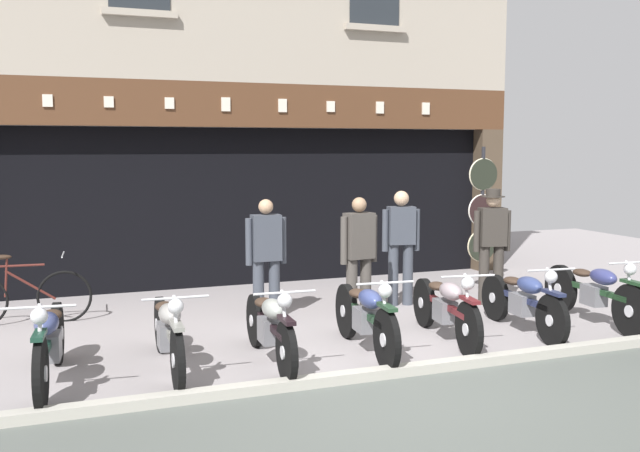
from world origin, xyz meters
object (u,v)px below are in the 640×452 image
at_px(motorcycle_far_left, 49,342).
at_px(motorcycle_far_right, 595,292).
at_px(advert_board_far, 56,197).
at_px(motorcycle_center_right, 446,307).
at_px(advert_board_near, 127,189).
at_px(shopkeeper_center, 359,252).
at_px(motorcycle_center, 366,316).
at_px(tyre_sign_pole, 482,211).
at_px(salesman_right, 401,242).
at_px(leaning_bicycle, 22,296).
at_px(motorcycle_left, 168,331).
at_px(motorcycle_center_left, 270,326).
at_px(salesman_left, 266,253).
at_px(assistant_far_right, 492,241).
at_px(motorcycle_right, 523,300).

relative_size(motorcycle_far_left, motorcycle_far_right, 0.99).
height_order(motorcycle_far_right, advert_board_far, advert_board_far).
bearing_deg(motorcycle_center_right, advert_board_near, -45.26).
xyz_separation_m(shopkeeper_center, advert_board_near, (-2.65, 3.00, 0.73)).
height_order(motorcycle_center, advert_board_near, advert_board_near).
relative_size(motorcycle_center_right, advert_board_near, 2.05).
height_order(motorcycle_far_right, tyre_sign_pole, tyre_sign_pole).
relative_size(salesman_right, leaning_bicycle, 0.97).
distance_m(motorcycle_left, motorcycle_far_right, 5.46).
relative_size(motorcycle_center, motorcycle_far_right, 0.96).
height_order(motorcycle_center_left, salesman_left, salesman_left).
relative_size(motorcycle_left, assistant_far_right, 1.23).
relative_size(motorcycle_center_right, leaning_bicycle, 1.16).
height_order(motorcycle_center_right, advert_board_far, advert_board_far).
relative_size(tyre_sign_pole, advert_board_far, 2.45).
xyz_separation_m(motorcycle_center_left, motorcycle_far_right, (4.42, 0.14, 0.02)).
distance_m(motorcycle_center, motorcycle_right, 2.19).
xyz_separation_m(motorcycle_left, salesman_right, (3.64, 1.92, 0.51)).
xyz_separation_m(motorcycle_far_left, motorcycle_left, (1.14, 0.05, -0.01)).
bearing_deg(motorcycle_right, motorcycle_center_right, 5.23).
height_order(salesman_right, tyre_sign_pole, tyre_sign_pole).
height_order(motorcycle_left, shopkeeper_center, shopkeeper_center).
distance_m(motorcycle_center_right, salesman_left, 2.51).
height_order(salesman_left, tyre_sign_pole, tyre_sign_pole).
relative_size(shopkeeper_center, salesman_right, 0.98).
distance_m(salesman_left, advert_board_near, 3.04).
relative_size(motorcycle_right, salesman_left, 1.19).
bearing_deg(advert_board_far, salesman_right, -27.55).
xyz_separation_m(tyre_sign_pole, advert_board_far, (-6.41, 1.77, 0.27)).
relative_size(motorcycle_center_right, assistant_far_right, 1.19).
height_order(motorcycle_left, advert_board_near, advert_board_near).
xyz_separation_m(motorcycle_center_left, motorcycle_center_right, (2.20, 0.11, 0.00)).
distance_m(motorcycle_far_left, motorcycle_center_right, 4.38).
bearing_deg(leaning_bicycle, salesman_left, 78.57).
height_order(motorcycle_center, tyre_sign_pole, tyre_sign_pole).
distance_m(motorcycle_far_left, motorcycle_right, 5.48).
bearing_deg(salesman_right, assistant_far_right, 172.51).
height_order(motorcycle_left, tyre_sign_pole, tyre_sign_pole).
bearing_deg(advert_board_far, motorcycle_right, -39.34).
bearing_deg(advert_board_near, assistant_far_right, -30.20).
xyz_separation_m(salesman_left, assistant_far_right, (3.33, -0.28, 0.05)).
bearing_deg(motorcycle_center_left, motorcycle_far_right, -175.38).
bearing_deg(tyre_sign_pole, motorcycle_center_left, -148.39).
bearing_deg(salesman_right, salesman_left, 13.64).
xyz_separation_m(advert_board_far, leaning_bicycle, (-0.48, -1.70, -1.16)).
relative_size(motorcycle_center_left, leaning_bicycle, 1.14).
bearing_deg(motorcycle_left, motorcycle_right, -178.15).
relative_size(motorcycle_far_left, salesman_left, 1.29).
xyz_separation_m(salesman_right, tyre_sign_pole, (1.79, 0.64, 0.33)).
bearing_deg(motorcycle_center, assistant_far_right, -143.86).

